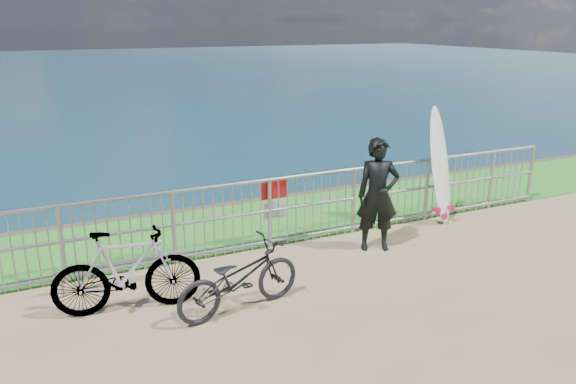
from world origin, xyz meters
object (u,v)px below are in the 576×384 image
bicycle_near (239,278)px  bicycle_far (127,271)px  surfboard (440,170)px  surfer (378,195)px

bicycle_near → bicycle_far: bearing=54.6°
surfboard → bicycle_far: 5.58m
surfboard → bicycle_near: (-4.26, -1.53, -0.51)m
surfer → bicycle_far: (-3.82, -0.38, -0.35)m
surfer → bicycle_near: bearing=-137.2°
surfboard → bicycle_far: (-5.49, -0.96, -0.41)m
surfboard → bicycle_near: bearing=-160.3°
bicycle_near → bicycle_far: bicycle_far is taller
surfboard → surfer: bearing=-160.7°
surfer → bicycle_far: bearing=-151.6°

